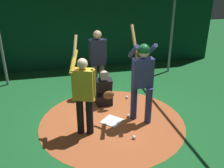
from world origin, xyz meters
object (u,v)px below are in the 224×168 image
Objects in this scene: batter at (142,76)px; baseball_0 at (134,137)px; home_plate at (112,121)px; baseball_2 at (128,116)px; catcher at (104,91)px; baseball_1 at (127,97)px; umpire at (98,59)px; visitor at (84,92)px.

baseball_0 is at bearing -27.86° from batter.
home_plate is 1.29m from batter.
baseball_0 is at bearing -8.25° from baseball_2.
catcher is 12.85× the size of baseball_1.
catcher is 0.97m from umpire.
home_plate is 0.19× the size of batter.
umpire is at bearing -157.55° from batter.
umpire is 1.99m from visitor.
visitor is 1.47m from baseball_2.
catcher is 12.85× the size of baseball_0.
umpire is 24.43× the size of baseball_1.
umpire is (-0.72, -0.03, 0.65)m from catcher.
home_plate is 0.43m from baseball_2.
visitor is (1.17, -0.65, 0.60)m from catcher.
batter reaches higher than umpire.
visitor is 27.64× the size of baseball_1.
umpire is at bearing -177.77° from catcher.
batter is 1.81m from umpire.
visitor reaches higher than home_plate.
batter is 29.20× the size of baseball_0.
umpire is at bearing -127.53° from baseball_1.
baseball_2 is at bearing 16.81° from umpire.
batter is 1.33m from baseball_0.
catcher is 0.95m from baseball_2.
catcher is 12.85× the size of baseball_2.
home_plate is 0.44× the size of catcher.
baseball_0 is 1.00× the size of baseball_2.
umpire is 24.43× the size of baseball_0.
baseball_0 is (0.68, -0.36, -1.08)m from batter.
batter is 29.20× the size of baseball_1.
baseball_1 is at bearing 168.50° from baseball_0.
batter is at bearing -0.46° from baseball_1.
baseball_2 reaches higher than home_plate.
baseball_2 is (-0.09, 0.42, 0.03)m from home_plate.
baseball_0 and baseball_2 have the same top height.
catcher is at bearing -169.51° from baseball_0.
baseball_1 is 1.00× the size of baseball_2.
home_plate is 0.82m from baseball_0.
umpire is at bearing -172.01° from baseball_0.
catcher is at bearing -145.14° from batter.
baseball_0 is at bearing 7.99° from umpire.
catcher is 1.70m from baseball_0.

